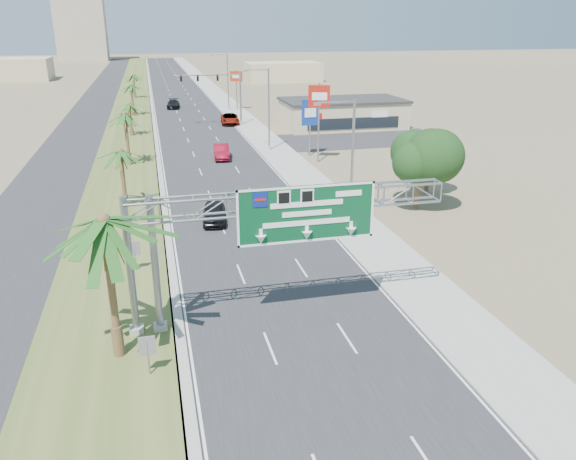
{
  "coord_description": "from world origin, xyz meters",
  "views": [
    {
      "loc": [
        -6.84,
        -16.5,
        15.09
      ],
      "look_at": [
        0.17,
        12.16,
        4.2
      ],
      "focal_mm": 35.0,
      "sensor_mm": 36.0,
      "label": 1
    }
  ],
  "objects_px": {
    "pole_sign_blue": "(310,114)",
    "pole_sign_red_far": "(236,79)",
    "palm_near": "(103,221)",
    "car_mid_lane": "(221,152)",
    "pole_sign_red_near": "(319,101)",
    "signal_mast": "(228,94)",
    "sign_gantry": "(275,213)",
    "car_far": "(173,104)",
    "car_left_lane": "(214,213)",
    "store_building": "(343,114)",
    "car_right_lane": "(230,119)"
  },
  "relations": [
    {
      "from": "car_right_lane",
      "to": "pole_sign_red_far",
      "type": "relative_size",
      "value": 0.82
    },
    {
      "from": "car_far",
      "to": "pole_sign_red_far",
      "type": "bearing_deg",
      "value": -18.86
    },
    {
      "from": "car_far",
      "to": "pole_sign_red_far",
      "type": "distance_m",
      "value": 13.43
    },
    {
      "from": "pole_sign_blue",
      "to": "pole_sign_red_far",
      "type": "height_order",
      "value": "pole_sign_red_far"
    },
    {
      "from": "car_mid_lane",
      "to": "car_far",
      "type": "xyz_separation_m",
      "value": [
        -3.41,
        44.07,
        -0.04
      ]
    },
    {
      "from": "car_far",
      "to": "sign_gantry",
      "type": "bearing_deg",
      "value": -82.83
    },
    {
      "from": "car_left_lane",
      "to": "pole_sign_red_near",
      "type": "bearing_deg",
      "value": 59.15
    },
    {
      "from": "pole_sign_red_near",
      "to": "pole_sign_blue",
      "type": "bearing_deg",
      "value": 90.98
    },
    {
      "from": "store_building",
      "to": "car_far",
      "type": "distance_m",
      "value": 36.35
    },
    {
      "from": "sign_gantry",
      "to": "car_right_lane",
      "type": "relative_size",
      "value": 2.85
    },
    {
      "from": "sign_gantry",
      "to": "car_far",
      "type": "relative_size",
      "value": 3.09
    },
    {
      "from": "signal_mast",
      "to": "pole_sign_red_far",
      "type": "height_order",
      "value": "signal_mast"
    },
    {
      "from": "sign_gantry",
      "to": "pole_sign_red_near",
      "type": "height_order",
      "value": "pole_sign_red_near"
    },
    {
      "from": "car_left_lane",
      "to": "car_right_lane",
      "type": "xyz_separation_m",
      "value": [
        7.94,
        46.31,
        0.04
      ]
    },
    {
      "from": "car_mid_lane",
      "to": "pole_sign_red_near",
      "type": "distance_m",
      "value": 13.01
    },
    {
      "from": "palm_near",
      "to": "pole_sign_red_far",
      "type": "distance_m",
      "value": 81.69
    },
    {
      "from": "car_left_lane",
      "to": "store_building",
      "type": "bearing_deg",
      "value": 65.39
    },
    {
      "from": "car_mid_lane",
      "to": "pole_sign_red_near",
      "type": "xyz_separation_m",
      "value": [
        10.6,
        -4.37,
        6.15
      ]
    },
    {
      "from": "palm_near",
      "to": "car_left_lane",
      "type": "relative_size",
      "value": 1.83
    },
    {
      "from": "palm_near",
      "to": "pole_sign_red_far",
      "type": "bearing_deg",
      "value": 77.13
    },
    {
      "from": "pole_sign_red_near",
      "to": "pole_sign_blue",
      "type": "height_order",
      "value": "pole_sign_red_near"
    },
    {
      "from": "sign_gantry",
      "to": "car_mid_lane",
      "type": "height_order",
      "value": "sign_gantry"
    },
    {
      "from": "pole_sign_red_near",
      "to": "car_mid_lane",
      "type": "bearing_deg",
      "value": 157.58
    },
    {
      "from": "palm_near",
      "to": "pole_sign_red_near",
      "type": "xyz_separation_m",
      "value": [
        20.86,
        36.51,
        0.04
      ]
    },
    {
      "from": "signal_mast",
      "to": "pole_sign_red_near",
      "type": "bearing_deg",
      "value": -76.71
    },
    {
      "from": "car_right_lane",
      "to": "signal_mast",
      "type": "bearing_deg",
      "value": -108.54
    },
    {
      "from": "palm_near",
      "to": "signal_mast",
      "type": "xyz_separation_m",
      "value": [
        14.37,
        63.97,
        -2.08
      ]
    },
    {
      "from": "pole_sign_blue",
      "to": "signal_mast",
      "type": "bearing_deg",
      "value": 104.95
    },
    {
      "from": "palm_near",
      "to": "pole_sign_blue",
      "type": "bearing_deg",
      "value": 62.46
    },
    {
      "from": "signal_mast",
      "to": "pole_sign_blue",
      "type": "xyz_separation_m",
      "value": [
        6.43,
        -24.08,
        0.12
      ]
    },
    {
      "from": "signal_mast",
      "to": "car_right_lane",
      "type": "relative_size",
      "value": 1.75
    },
    {
      "from": "car_mid_lane",
      "to": "palm_near",
      "type": "bearing_deg",
      "value": -99.44
    },
    {
      "from": "sign_gantry",
      "to": "pole_sign_red_far",
      "type": "bearing_deg",
      "value": 82.62
    },
    {
      "from": "signal_mast",
      "to": "pole_sign_red_far",
      "type": "xyz_separation_m",
      "value": [
        3.83,
        15.65,
        0.75
      ]
    },
    {
      "from": "pole_sign_blue",
      "to": "pole_sign_red_near",
      "type": "bearing_deg",
      "value": -89.02
    },
    {
      "from": "sign_gantry",
      "to": "store_building",
      "type": "distance_m",
      "value": 60.77
    },
    {
      "from": "car_left_lane",
      "to": "pole_sign_blue",
      "type": "distance_m",
      "value": 25.99
    },
    {
      "from": "palm_near",
      "to": "car_mid_lane",
      "type": "distance_m",
      "value": 42.6
    },
    {
      "from": "palm_near",
      "to": "car_right_lane",
      "type": "xyz_separation_m",
      "value": [
        14.7,
        64.73,
        -6.11
      ]
    },
    {
      "from": "car_far",
      "to": "car_left_lane",
      "type": "bearing_deg",
      "value": -83.8
    },
    {
      "from": "sign_gantry",
      "to": "car_right_lane",
      "type": "xyz_separation_m",
      "value": [
        6.56,
        62.8,
        -5.24
      ]
    },
    {
      "from": "palm_near",
      "to": "car_far",
      "type": "height_order",
      "value": "palm_near"
    },
    {
      "from": "pole_sign_red_far",
      "to": "car_left_lane",
      "type": "bearing_deg",
      "value": -100.59
    },
    {
      "from": "car_far",
      "to": "store_building",
      "type": "bearing_deg",
      "value": -41.63
    },
    {
      "from": "store_building",
      "to": "car_left_lane",
      "type": "distance_m",
      "value": 46.53
    },
    {
      "from": "car_right_lane",
      "to": "pole_sign_red_near",
      "type": "height_order",
      "value": "pole_sign_red_near"
    },
    {
      "from": "store_building",
      "to": "car_mid_lane",
      "type": "xyz_separation_m",
      "value": [
        -20.94,
        -17.11,
        -1.18
      ]
    },
    {
      "from": "signal_mast",
      "to": "car_far",
      "type": "xyz_separation_m",
      "value": [
        -7.53,
        20.98,
        -4.06
      ]
    },
    {
      "from": "store_building",
      "to": "pole_sign_blue",
      "type": "xyz_separation_m",
      "value": [
        -10.4,
        -18.11,
        2.97
      ]
    },
    {
      "from": "signal_mast",
      "to": "pole_sign_red_near",
      "type": "distance_m",
      "value": 28.29
    }
  ]
}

